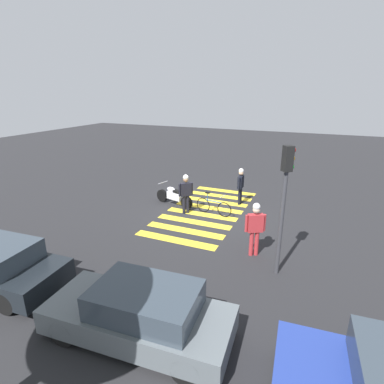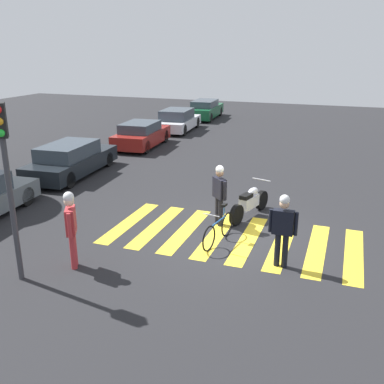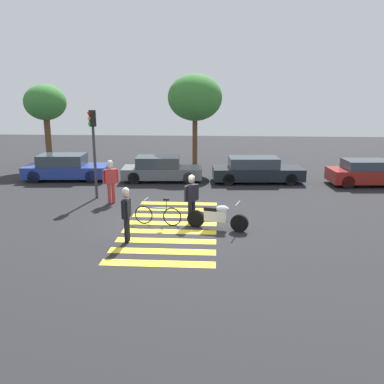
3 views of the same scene
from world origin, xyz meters
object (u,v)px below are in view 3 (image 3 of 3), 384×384
at_px(officer_by_motorcycle, 192,195).
at_px(car_blue_hatchback, 66,168).
at_px(police_motorcycle, 217,217).
at_px(leaning_bicycle, 158,215).
at_px(traffic_light_pole, 93,139).
at_px(officer_on_foot, 126,211).
at_px(car_grey_coupe, 161,169).
at_px(pedestrian_bystander, 111,178).
at_px(car_black_suv, 256,170).
at_px(car_maroon_wagon, 369,173).

distance_m(officer_by_motorcycle, car_blue_hatchback, 10.12).
bearing_deg(police_motorcycle, leaning_bicycle, 170.64).
bearing_deg(traffic_light_pole, officer_on_foot, -64.26).
xyz_separation_m(car_grey_coupe, traffic_light_pole, (-2.42, -3.79, 2.02)).
xyz_separation_m(officer_by_motorcycle, traffic_light_pole, (-4.52, 3.27, 1.60)).
height_order(car_blue_hatchback, traffic_light_pole, traffic_light_pole).
bearing_deg(leaning_bicycle, officer_by_motorcycle, 16.04).
height_order(police_motorcycle, traffic_light_pole, traffic_light_pole).
distance_m(officer_on_foot, pedestrian_bystander, 4.87).
bearing_deg(leaning_bicycle, traffic_light_pole, 132.70).
distance_m(leaning_bicycle, traffic_light_pole, 5.41).
height_order(leaning_bicycle, car_blue_hatchback, car_blue_hatchback).
bearing_deg(officer_by_motorcycle, car_black_suv, 67.18).
bearing_deg(officer_by_motorcycle, car_grey_coupe, 106.54).
height_order(officer_by_motorcycle, car_black_suv, officer_by_motorcycle).
bearing_deg(car_black_suv, police_motorcycle, -104.71).
relative_size(leaning_bicycle, traffic_light_pole, 0.45).
bearing_deg(car_blue_hatchback, car_maroon_wagon, -1.03).
height_order(car_grey_coupe, traffic_light_pole, traffic_light_pole).
distance_m(car_black_suv, car_maroon_wagon, 5.68).
xyz_separation_m(police_motorcycle, car_black_suv, (2.03, 7.75, 0.18)).
bearing_deg(police_motorcycle, car_maroon_wagon, 43.92).
bearing_deg(pedestrian_bystander, officer_on_foot, -69.74).
xyz_separation_m(leaning_bicycle, car_blue_hatchback, (-6.09, 7.36, 0.28)).
xyz_separation_m(car_blue_hatchback, car_grey_coupe, (5.19, 0.04, -0.03)).
bearing_deg(car_black_suv, officer_by_motorcycle, -112.82).
bearing_deg(car_maroon_wagon, officer_by_motorcycle, -142.09).
relative_size(officer_by_motorcycle, traffic_light_pole, 0.46).
relative_size(police_motorcycle, officer_by_motorcycle, 1.20).
bearing_deg(car_maroon_wagon, car_grey_coupe, 178.25).
height_order(police_motorcycle, car_black_suv, car_black_suv).
distance_m(car_black_suv, traffic_light_pole, 8.63).
relative_size(officer_on_foot, car_grey_coupe, 0.42).
bearing_deg(car_black_suv, car_maroon_wagon, -3.32).
xyz_separation_m(leaning_bicycle, officer_on_foot, (-0.74, -1.76, 0.66)).
height_order(police_motorcycle, officer_on_foot, officer_on_foot).
xyz_separation_m(officer_on_foot, car_grey_coupe, (-0.16, 9.15, -0.41)).
xyz_separation_m(police_motorcycle, officer_by_motorcycle, (-0.94, 0.69, 0.59)).
height_order(police_motorcycle, car_blue_hatchback, car_blue_hatchback).
bearing_deg(car_maroon_wagon, officer_on_foot, -140.15).
height_order(police_motorcycle, leaning_bicycle, police_motorcycle).
bearing_deg(car_blue_hatchback, traffic_light_pole, -53.59).
height_order(officer_on_foot, pedestrian_bystander, pedestrian_bystander).
height_order(pedestrian_bystander, traffic_light_pole, traffic_light_pole).
relative_size(police_motorcycle, officer_on_foot, 1.20).
relative_size(leaning_bicycle, car_blue_hatchback, 0.38).
bearing_deg(pedestrian_bystander, police_motorcycle, -34.79).
distance_m(officer_on_foot, officer_by_motorcycle, 2.85).
bearing_deg(car_blue_hatchback, leaning_bicycle, -50.36).
distance_m(pedestrian_bystander, traffic_light_pole, 1.96).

